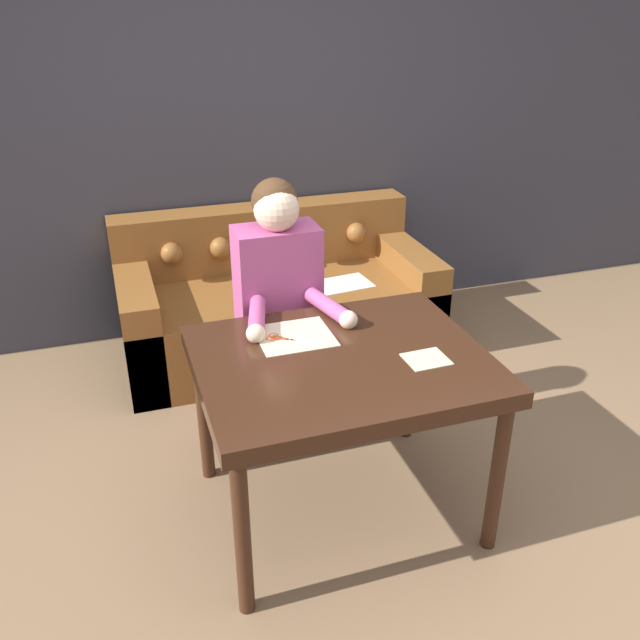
# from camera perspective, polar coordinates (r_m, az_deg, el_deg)

# --- Properties ---
(ground_plane) EXTENTS (16.00, 16.00, 0.00)m
(ground_plane) POSITION_cam_1_polar(r_m,az_deg,el_deg) (3.02, 3.15, -16.99)
(ground_plane) COLOR #846647
(wall_back) EXTENTS (8.00, 0.06, 2.60)m
(wall_back) POSITION_cam_1_polar(r_m,az_deg,el_deg) (4.29, -7.06, 15.97)
(wall_back) COLOR #383842
(wall_back) RESTS_ON ground_plane
(dining_table) EXTENTS (1.13, 0.92, 0.77)m
(dining_table) POSITION_cam_1_polar(r_m,az_deg,el_deg) (2.69, 1.80, -4.57)
(dining_table) COLOR #381E11
(dining_table) RESTS_ON ground_plane
(couch) EXTENTS (1.87, 0.91, 0.83)m
(couch) POSITION_cam_1_polar(r_m,az_deg,el_deg) (4.20, -3.70, 1.46)
(couch) COLOR brown
(couch) RESTS_ON ground_plane
(person) EXTENTS (0.48, 0.59, 1.32)m
(person) POSITION_cam_1_polar(r_m,az_deg,el_deg) (3.20, -3.46, 0.41)
(person) COLOR #33281E
(person) RESTS_ON ground_plane
(pattern_paper_main) EXTENTS (0.31, 0.28, 0.00)m
(pattern_paper_main) POSITION_cam_1_polar(r_m,az_deg,el_deg) (2.80, -2.16, -1.36)
(pattern_paper_main) COLOR beige
(pattern_paper_main) RESTS_ON dining_table
(pattern_paper_offcut) EXTENTS (0.17, 0.15, 0.00)m
(pattern_paper_offcut) POSITION_cam_1_polar(r_m,az_deg,el_deg) (2.66, 8.95, -3.28)
(pattern_paper_offcut) COLOR beige
(pattern_paper_offcut) RESTS_ON dining_table
(scissors) EXTENTS (0.20, 0.17, 0.01)m
(scissors) POSITION_cam_1_polar(r_m,az_deg,el_deg) (2.78, -3.16, -1.60)
(scissors) COLOR silver
(scissors) RESTS_ON dining_table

